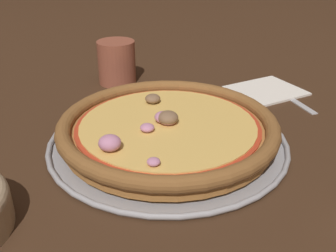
% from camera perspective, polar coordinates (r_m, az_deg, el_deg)
% --- Properties ---
extents(ground_plane, '(3.00, 3.00, 0.00)m').
position_cam_1_polar(ground_plane, '(0.58, 0.00, -2.58)').
color(ground_plane, '#3D2616').
extents(pizza_tray, '(0.35, 0.35, 0.01)m').
position_cam_1_polar(pizza_tray, '(0.58, 0.00, -2.19)').
color(pizza_tray, '#9E9EA3').
rests_on(pizza_tray, ground_plane).
extents(pizza, '(0.32, 0.32, 0.04)m').
position_cam_1_polar(pizza, '(0.57, -0.04, -0.22)').
color(pizza, '#A86B33').
rests_on(pizza, pizza_tray).
extents(drinking_cup, '(0.08, 0.08, 0.09)m').
position_cam_1_polar(drinking_cup, '(0.81, -7.45, 9.16)').
color(drinking_cup, brown).
rests_on(drinking_cup, ground_plane).
extents(napkin, '(0.16, 0.16, 0.01)m').
position_cam_1_polar(napkin, '(0.79, 14.04, 5.14)').
color(napkin, white).
rests_on(napkin, ground_plane).
extents(fork, '(0.17, 0.06, 0.00)m').
position_cam_1_polar(fork, '(0.79, 16.36, 4.58)').
color(fork, '#B7B7BC').
rests_on(fork, ground_plane).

